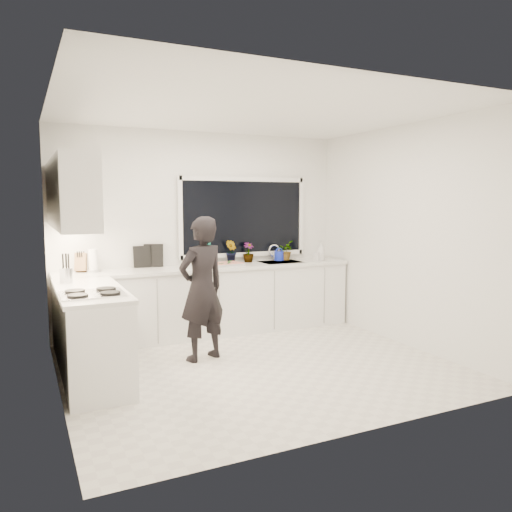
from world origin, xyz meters
TOP-DOWN VIEW (x-y plane):
  - floor at (0.00, 0.00)m, footprint 4.00×3.50m
  - wall_back at (0.00, 1.76)m, footprint 4.00×0.02m
  - wall_left at (-2.01, 0.00)m, footprint 0.02×3.50m
  - wall_right at (2.01, 0.00)m, footprint 0.02×3.50m
  - ceiling at (0.00, 0.00)m, footprint 4.00×3.50m
  - window at (0.60, 1.73)m, footprint 1.80×0.02m
  - base_cabinets_back at (0.00, 1.45)m, footprint 3.92×0.58m
  - base_cabinets_left at (-1.67, 0.35)m, footprint 0.58×1.60m
  - countertop_back at (0.00, 1.44)m, footprint 3.94×0.62m
  - countertop_left at (-1.67, 0.35)m, footprint 0.62×1.60m
  - upper_cabinets at (-1.79, 0.70)m, footprint 0.34×2.10m
  - sink at (1.05, 1.45)m, footprint 0.58×0.42m
  - faucet at (1.05, 1.65)m, footprint 0.03×0.03m
  - stovetop at (-1.69, -0.00)m, footprint 0.56×0.48m
  - person at (-0.47, 0.47)m, footprint 0.68×0.54m
  - pizza_tray at (0.21, 1.42)m, footprint 0.47×0.38m
  - pizza at (0.21, 1.42)m, footprint 0.43×0.34m
  - watering_can at (1.11, 1.61)m, footprint 0.15×0.15m
  - paper_towel_roll at (-1.48, 1.55)m, footprint 0.13×0.13m
  - knife_block at (-1.62, 1.59)m, footprint 0.16×0.14m
  - utensil_crock at (-1.85, 0.80)m, footprint 0.14×0.14m
  - picture_frame_large at (-0.85, 1.69)m, footprint 0.22×0.03m
  - picture_frame_small at (-0.70, 1.69)m, footprint 0.24×0.10m
  - herb_plants at (0.72, 1.61)m, footprint 1.43×0.33m
  - soap_bottles at (1.61, 1.30)m, footprint 0.18×0.14m

SIDE VIEW (x-z plane):
  - floor at x=0.00m, z-range -0.02..0.00m
  - base_cabinets_back at x=0.00m, z-range 0.00..0.88m
  - base_cabinets_left at x=-1.67m, z-range 0.00..0.88m
  - person at x=-0.47m, z-range 0.00..1.61m
  - sink at x=1.05m, z-range 0.80..0.94m
  - countertop_back at x=0.00m, z-range 0.88..0.92m
  - countertop_left at x=-1.67m, z-range 0.88..0.92m
  - stovetop at x=-1.69m, z-range 0.92..0.95m
  - pizza_tray at x=0.21m, z-range 0.92..0.95m
  - pizza at x=0.21m, z-range 0.95..0.96m
  - watering_can at x=1.11m, z-range 0.92..1.05m
  - utensil_crock at x=-1.85m, z-range 0.92..1.08m
  - faucet at x=1.05m, z-range 0.92..1.14m
  - knife_block at x=-1.62m, z-range 0.92..1.14m
  - paper_towel_roll at x=-1.48m, z-range 0.92..1.18m
  - soap_bottles at x=1.61m, z-range 0.91..1.20m
  - picture_frame_large at x=-0.85m, z-range 0.92..1.20m
  - herb_plants at x=0.72m, z-range 0.91..1.23m
  - picture_frame_small at x=-0.70m, z-range 0.92..1.22m
  - wall_back at x=0.00m, z-range 0.00..2.70m
  - wall_left at x=-2.01m, z-range 0.00..2.70m
  - wall_right at x=2.01m, z-range 0.00..2.70m
  - window at x=0.60m, z-range 1.05..2.05m
  - upper_cabinets at x=-1.79m, z-range 1.50..2.20m
  - ceiling at x=0.00m, z-range 2.70..2.72m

